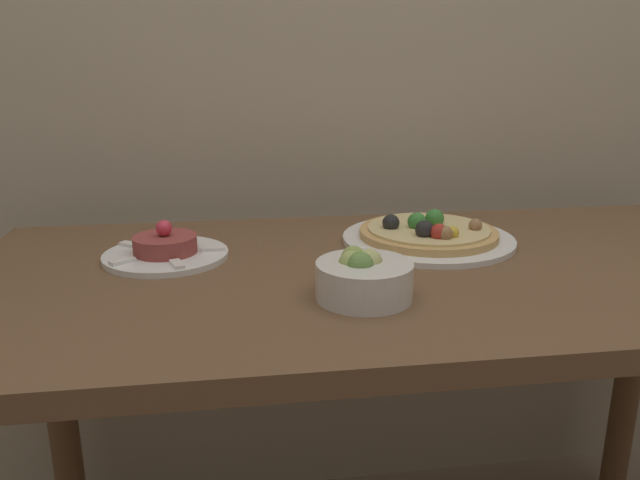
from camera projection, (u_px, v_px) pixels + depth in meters
The scene contains 4 objects.
dining_table at pixel (402, 324), 1.04m from camera, with size 1.40×0.66×0.73m.
pizza_plate at pixel (428, 235), 1.13m from camera, with size 0.31×0.31×0.06m.
tartare_plate at pixel (166, 250), 1.04m from camera, with size 0.21×0.21×0.07m.
small_bowl at pixel (363, 277), 0.86m from camera, with size 0.14×0.14×0.07m.
Camera 1 is at (-0.27, -0.59, 1.06)m, focal length 35.00 mm.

